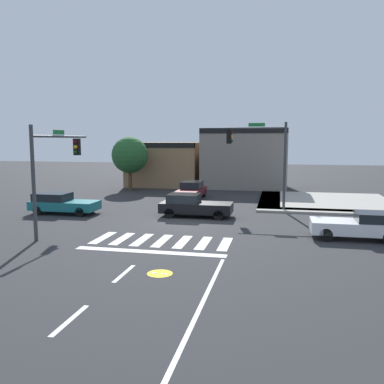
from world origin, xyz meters
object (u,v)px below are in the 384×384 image
(roadside_tree, at_px, (130,155))
(car_teal, at_px, (62,203))
(car_white, at_px, (359,225))
(car_maroon, at_px, (191,190))
(traffic_signal_northeast, at_px, (261,150))
(traffic_signal_southwest, at_px, (55,160))
(car_black, at_px, (193,206))

(roadside_tree, bearing_deg, car_teal, -90.17)
(car_white, bearing_deg, car_maroon, -47.14)
(traffic_signal_northeast, bearing_deg, roadside_tree, -34.95)
(traffic_signal_southwest, xyz_separation_m, car_maroon, (4.36, 13.40, -3.10))
(traffic_signal_southwest, bearing_deg, car_black, -46.75)
(roadside_tree, bearing_deg, traffic_signal_southwest, -81.76)
(traffic_signal_southwest, bearing_deg, traffic_signal_northeast, -48.77)
(car_black, xyz_separation_m, roadside_tree, (-8.70, 12.01, 2.67))
(traffic_signal_southwest, height_order, car_white, traffic_signal_southwest)
(traffic_signal_northeast, height_order, car_white, traffic_signal_northeast)
(traffic_signal_northeast, bearing_deg, car_white, 125.34)
(car_maroon, relative_size, car_white, 1.14)
(car_teal, bearing_deg, traffic_signal_southwest, -62.49)
(traffic_signal_northeast, distance_m, car_white, 9.55)
(car_black, bearing_deg, traffic_signal_southwest, -136.75)
(car_maroon, bearing_deg, roadside_tree, -122.21)
(car_teal, bearing_deg, car_white, -10.74)
(car_maroon, height_order, car_black, same)
(car_white, bearing_deg, traffic_signal_northeast, -54.66)
(car_maroon, distance_m, roadside_tree, 8.62)
(traffic_signal_northeast, relative_size, car_teal, 1.37)
(roadside_tree, bearing_deg, car_black, -54.09)
(traffic_signal_southwest, distance_m, roadside_tree, 17.97)
(roadside_tree, bearing_deg, car_white, -42.11)
(traffic_signal_northeast, xyz_separation_m, roadside_tree, (-12.72, 8.89, -0.76))
(car_black, height_order, roadside_tree, roadside_tree)
(traffic_signal_southwest, relative_size, car_black, 1.24)
(traffic_signal_northeast, xyz_separation_m, car_teal, (-12.76, -3.87, -3.45))
(car_maroon, xyz_separation_m, roadside_tree, (-6.94, 4.37, 2.67))
(car_maroon, bearing_deg, car_white, 42.86)
(car_teal, relative_size, car_white, 1.05)
(traffic_signal_southwest, relative_size, car_teal, 1.28)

